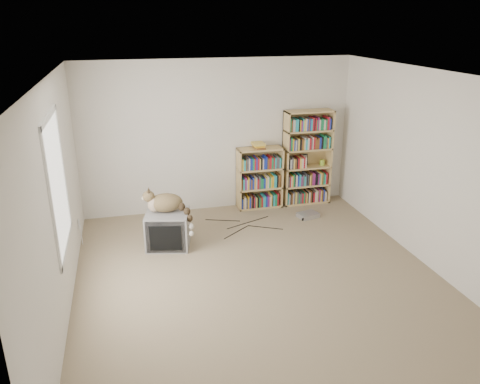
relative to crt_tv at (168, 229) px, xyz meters
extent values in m
cube|color=tan|center=(1.01, -1.23, -0.26)|extent=(4.50, 5.00, 0.01)
cube|color=silver|center=(1.01, 1.27, 0.99)|extent=(4.50, 0.02, 2.50)
cube|color=silver|center=(1.01, -3.73, 0.99)|extent=(4.50, 0.02, 2.50)
cube|color=silver|center=(-1.24, -1.23, 0.99)|extent=(0.02, 5.00, 2.50)
cube|color=silver|center=(3.26, -1.23, 0.99)|extent=(0.02, 5.00, 2.50)
cube|color=white|center=(1.01, -1.23, 2.24)|extent=(4.50, 5.00, 0.02)
cube|color=white|center=(-1.23, -1.03, 1.14)|extent=(0.02, 1.22, 1.52)
cube|color=gray|center=(0.00, -0.01, 0.00)|extent=(0.70, 0.65, 0.51)
cube|color=black|center=(-0.06, -0.25, 0.00)|extent=(0.54, 0.15, 0.47)
cube|color=black|center=(-0.06, -0.27, -0.01)|extent=(0.43, 0.11, 0.36)
cube|color=black|center=(0.02, 0.11, -0.01)|extent=(0.41, 0.37, 0.31)
ellipsoid|color=#372716|center=(-0.01, 0.05, 0.39)|extent=(0.50, 0.36, 0.26)
ellipsoid|color=#372716|center=(0.12, 0.04, 0.38)|extent=(0.24, 0.26, 0.19)
ellipsoid|color=tan|center=(-0.17, 0.05, 0.38)|extent=(0.20, 0.20, 0.22)
ellipsoid|color=#372716|center=(-0.24, 0.07, 0.50)|extent=(0.18, 0.17, 0.16)
sphere|color=beige|center=(-0.30, 0.07, 0.48)|extent=(0.07, 0.07, 0.07)
cone|color=black|center=(-0.23, 0.03, 0.58)|extent=(0.07, 0.08, 0.08)
cone|color=black|center=(-0.23, 0.12, 0.58)|extent=(0.07, 0.08, 0.08)
cube|color=tan|center=(2.13, 1.11, 0.56)|extent=(0.02, 0.30, 1.64)
cube|color=tan|center=(2.93, 1.11, 0.56)|extent=(0.02, 0.30, 1.64)
cube|color=tan|center=(2.53, 1.24, 0.56)|extent=(0.82, 0.03, 1.64)
cube|color=tan|center=(2.53, 1.11, 1.37)|extent=(0.82, 0.30, 0.02)
cube|color=tan|center=(2.53, 1.11, -0.24)|extent=(0.82, 0.30, 0.03)
cube|color=tan|center=(2.53, 1.11, 0.08)|extent=(0.82, 0.30, 0.03)
cube|color=tan|center=(2.53, 1.11, 0.40)|extent=(0.82, 0.30, 0.02)
cube|color=tan|center=(2.53, 1.11, 0.72)|extent=(0.82, 0.30, 0.02)
cube|color=tan|center=(2.53, 1.11, 1.05)|extent=(0.82, 0.30, 0.02)
cube|color=#AB1623|center=(2.53, 1.11, -0.14)|extent=(0.74, 0.24, 0.19)
cube|color=#192EA4|center=(2.53, 1.11, 0.19)|extent=(0.74, 0.24, 0.19)
cube|color=#167D48|center=(2.53, 1.11, 0.51)|extent=(0.74, 0.24, 0.19)
cube|color=beige|center=(2.53, 1.11, 0.83)|extent=(0.74, 0.24, 0.19)
cube|color=black|center=(2.53, 1.11, 1.16)|extent=(0.74, 0.24, 0.19)
cube|color=tan|center=(1.31, 1.11, 0.27)|extent=(0.03, 0.30, 1.05)
cube|color=tan|center=(2.05, 1.11, 0.27)|extent=(0.02, 0.30, 1.05)
cube|color=tan|center=(1.68, 1.24, 0.27)|extent=(0.76, 0.03, 1.05)
cube|color=tan|center=(1.68, 1.11, 0.78)|extent=(0.76, 0.30, 0.02)
cube|color=tan|center=(1.68, 1.11, -0.24)|extent=(0.76, 0.30, 0.03)
cube|color=tan|center=(1.68, 1.11, 0.10)|extent=(0.76, 0.30, 0.03)
cube|color=tan|center=(1.68, 1.11, 0.44)|extent=(0.76, 0.30, 0.02)
cube|color=#AB1623|center=(1.68, 1.11, -0.14)|extent=(0.68, 0.24, 0.19)
cube|color=#192EA4|center=(1.68, 1.11, 0.20)|extent=(0.68, 0.24, 0.19)
cube|color=#167D48|center=(1.68, 1.11, 0.55)|extent=(0.68, 0.24, 0.19)
cube|color=#AB1623|center=(1.66, 1.12, 0.84)|extent=(0.21, 0.27, 0.09)
cylinder|color=#95BF36|center=(2.81, 1.11, 0.46)|extent=(0.09, 0.09, 0.10)
cube|color=black|center=(2.51, 1.21, 0.51)|extent=(0.14, 0.05, 0.19)
cube|color=#BABABF|center=(2.33, 0.46, -0.22)|extent=(0.37, 0.31, 0.07)
cube|color=silver|center=(-1.23, 0.34, 0.06)|extent=(0.01, 0.08, 0.13)
camera|label=1|loc=(-0.48, -6.12, 2.83)|focal=35.00mm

